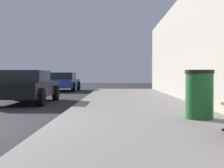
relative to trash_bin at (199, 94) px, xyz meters
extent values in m
cube|color=gray|center=(-1.10, -0.66, -0.60)|extent=(4.00, 32.00, 0.15)
cylinder|color=#195926|center=(0.00, 0.00, -0.04)|extent=(0.58, 0.58, 0.96)
cylinder|color=black|center=(0.00, 0.00, 0.48)|extent=(0.61, 0.61, 0.08)
cube|color=black|center=(-5.26, 5.63, -0.13)|extent=(1.73, 4.28, 0.55)
cube|color=black|center=(-5.26, 5.41, 0.37)|extent=(1.53, 1.92, 0.45)
cylinder|color=black|center=(-6.13, 6.99, -0.36)|extent=(0.22, 0.64, 0.64)
cylinder|color=black|center=(-4.39, 6.99, -0.36)|extent=(0.22, 0.64, 0.64)
cylinder|color=black|center=(-4.39, 4.26, -0.36)|extent=(0.22, 0.64, 0.64)
cube|color=#233899|center=(-5.40, 15.28, -0.13)|extent=(1.73, 4.53, 0.55)
cube|color=black|center=(-5.40, 15.06, 0.37)|extent=(1.52, 2.04, 0.45)
cylinder|color=black|center=(-6.27, 16.73, -0.36)|extent=(0.22, 0.64, 0.64)
cylinder|color=black|center=(-4.53, 16.73, -0.36)|extent=(0.22, 0.64, 0.64)
cylinder|color=black|center=(-6.27, 13.84, -0.36)|extent=(0.22, 0.64, 0.64)
cylinder|color=black|center=(-4.53, 13.84, -0.36)|extent=(0.22, 0.64, 0.64)
camera|label=1|loc=(-1.79, -6.81, 0.40)|focal=51.11mm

